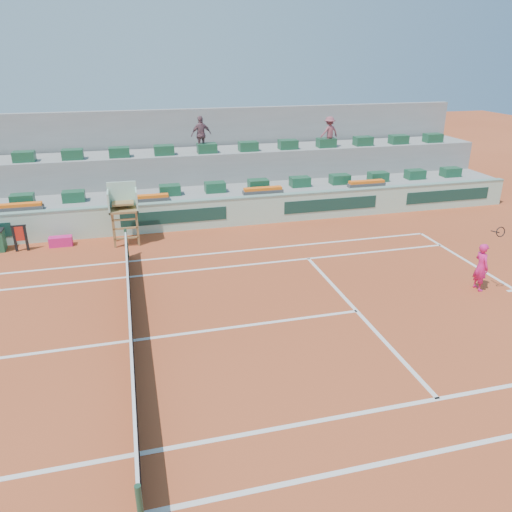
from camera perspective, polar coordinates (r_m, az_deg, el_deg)
The scene contains 16 objects.
ground at distance 13.68m, azimuth -13.91°, elevation -9.38°, with size 90.00×90.00×0.00m, color #A3401F.
seating_tier_lower at distance 23.33m, azimuth -14.80°, elevation 5.59°, with size 36.00×4.00×1.20m, color gray.
seating_tier_upper at distance 24.70m, azimuth -15.01°, elevation 8.17°, with size 36.00×2.40×2.60m, color gray.
stadium_back_wall at distance 26.07m, azimuth -15.25°, elevation 10.90°, with size 36.00×0.40×4.40m, color gray.
player_bag at distance 20.84m, azimuth -21.42°, elevation 1.57°, with size 0.86×0.38×0.38m, color #E11D76.
spectator_mid at distance 24.00m, azimuth -6.28°, elevation 13.63°, with size 0.99×0.41×1.69m, color #78505A.
spectator_right at distance 25.56m, azimuth 8.37°, elevation 13.84°, with size 0.97×0.56×1.50m, color #8E4750.
court_lines at distance 13.67m, azimuth -13.92°, elevation -9.36°, with size 23.89×11.09×0.01m.
tennis_net at distance 13.41m, azimuth -14.12°, elevation -7.46°, with size 0.10×11.97×1.10m.
advertising_hoarding at distance 21.21m, azimuth -14.66°, elevation 4.04°, with size 36.00×0.34×1.26m.
umpire_chair at distance 19.99m, azimuth -14.93°, elevation 5.63°, with size 1.10×0.90×2.40m.
seat_row_lower at distance 22.24m, azimuth -14.97°, elevation 6.97°, with size 32.90×0.60×0.44m.
seat_row_upper at distance 23.80m, azimuth -15.36°, elevation 11.37°, with size 32.90×0.60×0.44m.
flower_planters at distance 21.57m, azimuth -18.91°, elevation 5.80°, with size 26.80×0.36×0.28m.
towel_rack at distance 20.77m, azimuth -25.37°, elevation 2.08°, with size 0.54×0.09×1.03m.
tennis_player at distance 17.17m, azimuth 24.35°, elevation -1.11°, with size 0.38×0.85×2.28m.
Camera 1 is at (0.32, -11.72, 7.05)m, focal length 35.00 mm.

